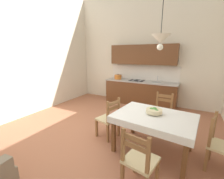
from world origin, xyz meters
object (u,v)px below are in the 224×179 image
kitchen_cabinetry (140,82)px  pendant_lamp (161,39)px  dining_chair_window_side (221,145)px  dining_chair_camera_side (139,161)px  dining_chair_tv_side (109,119)px  dining_chair_kitchen_side (162,113)px  fruit_bowl (154,111)px  dining_table (154,121)px

kitchen_cabinetry → pendant_lamp: 3.06m
dining_chair_window_side → dining_chair_camera_side: bearing=-137.2°
dining_chair_camera_side → dining_chair_window_side: bearing=42.8°
dining_chair_window_side → dining_chair_tv_side: same height
kitchen_cabinetry → dining_chair_kitchen_side: bearing=-56.5°
kitchen_cabinetry → fruit_bowl: bearing=-67.1°
dining_table → dining_chair_tv_side: (-1.00, 0.05, -0.19)m
pendant_lamp → dining_table: bearing=-87.6°
dining_table → dining_chair_tv_side: dining_chair_tv_side is taller
dining_chair_window_side → dining_chair_kitchen_side: bearing=138.3°
dining_chair_window_side → dining_chair_kitchen_side: size_ratio=1.00×
kitchen_cabinetry → dining_chair_tv_side: bearing=-87.5°
fruit_bowl → dining_chair_tv_side: bearing=-179.2°
kitchen_cabinetry → fruit_bowl: kitchen_cabinetry is taller
dining_chair_window_side → dining_chair_tv_side: (-2.07, 0.02, 0.00)m
dining_table → dining_chair_window_side: size_ratio=1.64×
dining_chair_camera_side → dining_chair_kitchen_side: bearing=91.0°
dining_chair_window_side → fruit_bowl: (-1.09, 0.03, 0.37)m
dining_chair_camera_side → dining_chair_window_side: size_ratio=1.00×
kitchen_cabinetry → dining_chair_camera_side: 3.80m
fruit_bowl → dining_table: bearing=-71.2°
dining_chair_camera_side → dining_chair_window_side: (1.04, 0.96, 0.00)m
dining_chair_camera_side → dining_chair_tv_side: 1.42m
kitchen_cabinetry → pendant_lamp: pendant_lamp is taller
dining_table → dining_chair_window_side: dining_chair_window_side is taller
kitchen_cabinetry → dining_chair_kitchen_side: 2.06m
dining_chair_kitchen_side → dining_chair_tv_side: bearing=-136.8°
dining_chair_tv_side → fruit_bowl: dining_chair_tv_side is taller
dining_chair_kitchen_side → pendant_lamp: size_ratio=1.16×
dining_chair_tv_side → fruit_bowl: size_ratio=3.10×
dining_chair_kitchen_side → fruit_bowl: dining_chair_kitchen_side is taller
dining_table → dining_chair_camera_side: bearing=-88.3°
dining_table → dining_chair_window_side: bearing=1.7°
dining_chair_window_side → dining_table: bearing=-178.3°
dining_chair_window_side → fruit_bowl: bearing=178.3°
dining_chair_window_side → dining_chair_tv_side: bearing=179.5°
dining_chair_window_side → dining_chair_kitchen_side: (-1.07, 0.95, 0.00)m
kitchen_cabinetry → dining_table: bearing=-67.2°
kitchen_cabinetry → dining_table: kitchen_cabinetry is taller
dining_chair_kitchen_side → dining_chair_window_side: bearing=-41.7°
dining_table → pendant_lamp: pendant_lamp is taller
dining_chair_camera_side → dining_chair_window_side: same height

